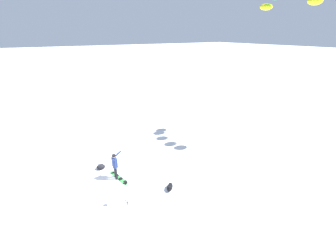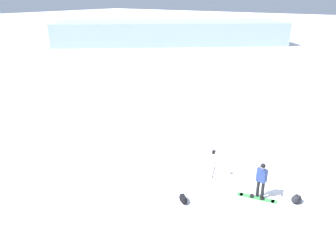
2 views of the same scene
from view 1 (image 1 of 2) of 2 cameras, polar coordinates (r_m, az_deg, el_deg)
ground_plane at (r=13.12m, az=-14.26°, el=-15.42°), size 300.00×300.00×0.00m
snowboarder at (r=13.28m, az=-13.66°, el=-9.51°), size 0.47×0.67×1.68m
snowboard at (r=13.80m, az=-12.71°, el=-12.96°), size 1.73×0.59×0.10m
gear_bag_large at (r=14.79m, az=-17.10°, el=-10.11°), size 0.50×0.62×0.32m
camera_tripod at (r=11.28m, az=-10.95°, el=-15.64°), size 0.56×0.46×1.47m
gear_bag_small at (r=12.59m, az=0.47°, el=-15.58°), size 0.71×0.68×0.28m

